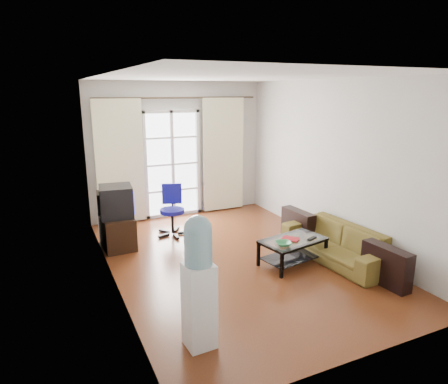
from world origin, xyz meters
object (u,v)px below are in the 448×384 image
object	(u,v)px
sofa	(336,243)
water_cooler	(199,280)
tv_stand	(117,232)
crt_tv	(115,201)
task_chair	(172,220)
coffee_table	(293,248)

from	to	relation	value
sofa	water_cooler	bearing A→B (deg)	-70.71
tv_stand	water_cooler	distance (m)	3.07
sofa	water_cooler	size ratio (longest dim) A/B	1.36
crt_tv	water_cooler	distance (m)	3.05
tv_stand	crt_tv	distance (m)	0.52
task_chair	water_cooler	distance (m)	3.35
coffee_table	sofa	bearing A→B (deg)	-10.66
crt_tv	water_cooler	size ratio (longest dim) A/B	0.44
tv_stand	crt_tv	size ratio (longest dim) A/B	1.19
sofa	coffee_table	distance (m)	0.72
crt_tv	task_chair	bearing A→B (deg)	16.95
coffee_table	tv_stand	size ratio (longest dim) A/B	1.46
task_chair	water_cooler	world-z (taller)	water_cooler
task_chair	water_cooler	size ratio (longest dim) A/B	0.65
water_cooler	sofa	bearing A→B (deg)	19.66
sofa	tv_stand	xyz separation A→B (m)	(-2.93, 1.91, -0.01)
task_chair	water_cooler	xyz separation A→B (m)	(-0.75, -3.23, 0.46)
tv_stand	water_cooler	size ratio (longest dim) A/B	0.52
sofa	crt_tv	size ratio (longest dim) A/B	3.11
sofa	task_chair	world-z (taller)	task_chair
sofa	crt_tv	distance (m)	3.55
sofa	coffee_table	world-z (taller)	sofa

